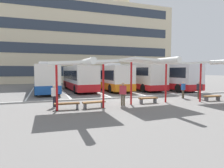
% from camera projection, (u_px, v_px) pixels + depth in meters
% --- Properties ---
extents(ground_plane, '(160.00, 160.00, 0.00)m').
position_uv_depth(ground_plane, '(139.00, 99.00, 17.02)').
color(ground_plane, slate).
extents(terminal_building, '(43.18, 12.62, 20.58)m').
position_uv_depth(terminal_building, '(79.00, 44.00, 45.93)').
color(terminal_building, beige).
rests_on(terminal_building, ground).
extents(coach_bus_0, '(2.99, 11.60, 3.54)m').
position_uv_depth(coach_bus_0, '(45.00, 78.00, 23.35)').
color(coach_bus_0, silver).
rests_on(coach_bus_0, ground).
extents(coach_bus_1, '(3.00, 10.18, 3.46)m').
position_uv_depth(coach_bus_1, '(79.00, 78.00, 24.64)').
color(coach_bus_1, silver).
rests_on(coach_bus_1, ground).
extents(coach_bus_2, '(2.94, 11.35, 3.49)m').
position_uv_depth(coach_bus_2, '(108.00, 78.00, 25.95)').
color(coach_bus_2, silver).
rests_on(coach_bus_2, ground).
extents(coach_bus_3, '(3.22, 12.60, 3.83)m').
position_uv_depth(coach_bus_3, '(133.00, 76.00, 27.19)').
color(coach_bus_3, silver).
rests_on(coach_bus_3, ground).
extents(coach_bus_4, '(3.50, 11.78, 3.81)m').
position_uv_depth(coach_bus_4, '(163.00, 76.00, 26.56)').
color(coach_bus_4, silver).
rests_on(coach_bus_4, ground).
extents(lane_stripe_0, '(0.16, 14.00, 0.01)m').
position_uv_depth(lane_stripe_0, '(31.00, 92.00, 22.41)').
color(lane_stripe_0, white).
rests_on(lane_stripe_0, ground).
extents(lane_stripe_1, '(0.16, 14.00, 0.01)m').
position_uv_depth(lane_stripe_1, '(64.00, 91.00, 23.66)').
color(lane_stripe_1, white).
rests_on(lane_stripe_1, ground).
extents(lane_stripe_2, '(0.16, 14.00, 0.01)m').
position_uv_depth(lane_stripe_2, '(94.00, 90.00, 24.90)').
color(lane_stripe_2, white).
rests_on(lane_stripe_2, ground).
extents(lane_stripe_3, '(0.16, 14.00, 0.01)m').
position_uv_depth(lane_stripe_3, '(121.00, 89.00, 26.14)').
color(lane_stripe_3, white).
rests_on(lane_stripe_3, ground).
extents(lane_stripe_4, '(0.16, 14.00, 0.01)m').
position_uv_depth(lane_stripe_4, '(145.00, 89.00, 27.38)').
color(lane_stripe_4, white).
rests_on(lane_stripe_4, ground).
extents(lane_stripe_5, '(0.16, 14.00, 0.01)m').
position_uv_depth(lane_stripe_5, '(168.00, 88.00, 28.62)').
color(lane_stripe_5, white).
rests_on(lane_stripe_5, ground).
extents(waiting_shelter_0, '(4.07, 5.14, 3.24)m').
position_uv_depth(waiting_shelter_0, '(82.00, 64.00, 12.26)').
color(waiting_shelter_0, red).
rests_on(waiting_shelter_0, ground).
extents(bench_0, '(1.65, 0.50, 0.45)m').
position_uv_depth(bench_0, '(67.00, 104.00, 12.59)').
color(bench_0, brown).
rests_on(bench_0, ground).
extents(bench_1, '(1.62, 0.61, 0.45)m').
position_uv_depth(bench_1, '(94.00, 103.00, 13.14)').
color(bench_1, brown).
rests_on(bench_1, ground).
extents(waiting_shelter_1, '(4.05, 5.12, 3.47)m').
position_uv_depth(waiting_shelter_1, '(151.00, 62.00, 14.52)').
color(waiting_shelter_1, red).
rests_on(waiting_shelter_1, ground).
extents(bench_2, '(1.52, 0.42, 0.45)m').
position_uv_depth(bench_2, '(148.00, 99.00, 15.09)').
color(bench_2, brown).
rests_on(bench_2, ground).
extents(waiting_shelter_2, '(3.79, 5.06, 3.42)m').
position_uv_depth(waiting_shelter_2, '(217.00, 63.00, 15.74)').
color(waiting_shelter_2, red).
rests_on(waiting_shelter_2, ground).
extents(bench_3, '(1.53, 0.49, 0.45)m').
position_uv_depth(bench_3, '(212.00, 97.00, 16.28)').
color(bench_3, brown).
rests_on(bench_3, ground).
extents(platform_kerb, '(44.00, 0.24, 0.12)m').
position_uv_depth(platform_kerb, '(133.00, 97.00, 18.23)').
color(platform_kerb, '#ADADA8').
rests_on(platform_kerb, ground).
extents(waiting_passenger_0, '(0.25, 0.47, 1.57)m').
position_uv_depth(waiting_passenger_0, '(199.00, 89.00, 17.27)').
color(waiting_passenger_0, brown).
rests_on(waiting_passenger_0, ground).
extents(waiting_passenger_1, '(0.52, 0.46, 1.68)m').
position_uv_depth(waiting_passenger_1, '(123.00, 92.00, 14.02)').
color(waiting_passenger_1, brown).
rests_on(waiting_passenger_1, ground).
extents(waiting_passenger_2, '(0.50, 0.40, 1.54)m').
position_uv_depth(waiting_passenger_2, '(183.00, 89.00, 17.72)').
color(waiting_passenger_2, brown).
rests_on(waiting_passenger_2, ground).
extents(waiting_passenger_3, '(0.44, 0.49, 1.55)m').
position_uv_depth(waiting_passenger_3, '(54.00, 94.00, 13.55)').
color(waiting_passenger_3, black).
rests_on(waiting_passenger_3, ground).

